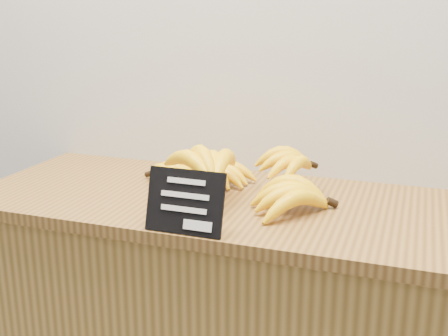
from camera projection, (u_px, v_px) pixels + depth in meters
counter_top at (231, 203)px, 1.41m from camera, size 1.30×0.54×0.03m
chalkboard_sign at (185, 202)px, 1.17m from camera, size 0.17×0.04×0.13m
banana_pile at (236, 176)px, 1.38m from camera, size 0.53×0.36×0.13m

